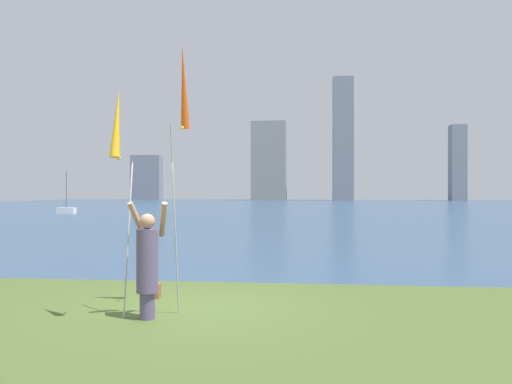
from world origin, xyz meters
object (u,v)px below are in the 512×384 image
at_px(person, 147,261).
at_px(kite_flag_left, 117,129).
at_px(sailboat_2, 66,210).
at_px(kite_flag_right, 183,93).
at_px(bag, 155,291).

xyz_separation_m(person, kite_flag_left, (-0.39, -0.27, 2.08)).
relative_size(person, kite_flag_left, 0.52).
relative_size(person, sailboat_2, 0.48).
relative_size(person, kite_flag_right, 0.41).
bearing_deg(person, bag, 94.03).
bearing_deg(kite_flag_left, bag, 89.40).
relative_size(kite_flag_left, bag, 13.15).
bearing_deg(bag, sailboat_2, 118.70).
xyz_separation_m(bag, sailboat_2, (-19.37, 35.38, 0.17)).
distance_m(kite_flag_right, sailboat_2, 41.55).
xyz_separation_m(person, kite_flag_right, (0.39, 0.78, 2.83)).
height_order(kite_flag_left, kite_flag_right, kite_flag_right).
bearing_deg(bag, person, -76.74).
bearing_deg(kite_flag_right, sailboat_2, 119.10).
height_order(person, kite_flag_left, kite_flag_left).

